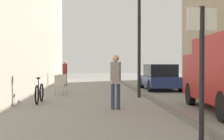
{
  "coord_description": "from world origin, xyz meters",
  "views": [
    {
      "loc": [
        -0.91,
        -1.15,
        1.49
      ],
      "look_at": [
        -0.02,
        12.54,
        1.23
      ],
      "focal_mm": 54.44,
      "sensor_mm": 36.0,
      "label": 1
    }
  ],
  "objects_px": {
    "lamp_post": "(139,35)",
    "bicycle_leaning": "(39,93)",
    "street_sign_post": "(202,61)",
    "pedestrian_main_foreground": "(116,78)",
    "cafe_chair_by_doorway": "(59,84)",
    "parked_car": "(160,77)",
    "cafe_chair_near_window": "(63,82)",
    "pedestrian_far_crossing": "(65,71)"
  },
  "relations": [
    {
      "from": "street_sign_post",
      "to": "cafe_chair_near_window",
      "type": "height_order",
      "value": "street_sign_post"
    },
    {
      "from": "pedestrian_main_foreground",
      "to": "bicycle_leaning",
      "type": "bearing_deg",
      "value": 147.84
    },
    {
      "from": "bicycle_leaning",
      "to": "pedestrian_main_foreground",
      "type": "bearing_deg",
      "value": -34.16
    },
    {
      "from": "parked_car",
      "to": "lamp_post",
      "type": "height_order",
      "value": "lamp_post"
    },
    {
      "from": "pedestrian_far_crossing",
      "to": "bicycle_leaning",
      "type": "xyz_separation_m",
      "value": [
        -0.24,
        -9.62,
        -0.6
      ]
    },
    {
      "from": "parked_car",
      "to": "cafe_chair_near_window",
      "type": "xyz_separation_m",
      "value": [
        -5.4,
        -1.59,
        -0.17
      ]
    },
    {
      "from": "pedestrian_far_crossing",
      "to": "parked_car",
      "type": "relative_size",
      "value": 0.4
    },
    {
      "from": "bicycle_leaning",
      "to": "street_sign_post",
      "type": "bearing_deg",
      "value": -56.78
    },
    {
      "from": "lamp_post",
      "to": "bicycle_leaning",
      "type": "bearing_deg",
      "value": -154.97
    },
    {
      "from": "pedestrian_main_foreground",
      "to": "cafe_chair_near_window",
      "type": "distance_m",
      "value": 6.95
    },
    {
      "from": "parked_car",
      "to": "cafe_chair_near_window",
      "type": "height_order",
      "value": "parked_car"
    },
    {
      "from": "cafe_chair_by_doorway",
      "to": "parked_car",
      "type": "bearing_deg",
      "value": -154.39
    },
    {
      "from": "parked_car",
      "to": "street_sign_post",
      "type": "relative_size",
      "value": 1.62
    },
    {
      "from": "lamp_post",
      "to": "bicycle_leaning",
      "type": "xyz_separation_m",
      "value": [
        -4.05,
        -1.89,
        -2.34
      ]
    },
    {
      "from": "parked_car",
      "to": "bicycle_leaning",
      "type": "distance_m",
      "value": 8.59
    },
    {
      "from": "street_sign_post",
      "to": "cafe_chair_near_window",
      "type": "xyz_separation_m",
      "value": [
        -3.57,
        11.08,
        -1.0
      ]
    },
    {
      "from": "bicycle_leaning",
      "to": "parked_car",
      "type": "bearing_deg",
      "value": 47.55
    },
    {
      "from": "pedestrian_main_foreground",
      "to": "street_sign_post",
      "type": "distance_m",
      "value": 4.73
    },
    {
      "from": "bicycle_leaning",
      "to": "cafe_chair_near_window",
      "type": "xyz_separation_m",
      "value": [
        0.49,
        4.65,
        0.17
      ]
    },
    {
      "from": "pedestrian_main_foreground",
      "to": "bicycle_leaning",
      "type": "distance_m",
      "value": 3.39
    },
    {
      "from": "pedestrian_far_crossing",
      "to": "lamp_post",
      "type": "bearing_deg",
      "value": -47.08
    },
    {
      "from": "cafe_chair_near_window",
      "to": "bicycle_leaning",
      "type": "bearing_deg",
      "value": -90.07
    },
    {
      "from": "pedestrian_far_crossing",
      "to": "lamp_post",
      "type": "relative_size",
      "value": 0.36
    },
    {
      "from": "lamp_post",
      "to": "cafe_chair_near_window",
      "type": "bearing_deg",
      "value": 142.19
    },
    {
      "from": "parked_car",
      "to": "lamp_post",
      "type": "distance_m",
      "value": 5.13
    },
    {
      "from": "pedestrian_far_crossing",
      "to": "cafe_chair_by_doorway",
      "type": "distance_m",
      "value": 6.5
    },
    {
      "from": "lamp_post",
      "to": "cafe_chair_by_doorway",
      "type": "bearing_deg",
      "value": 160.84
    },
    {
      "from": "pedestrian_main_foreground",
      "to": "cafe_chair_by_doorway",
      "type": "distance_m",
      "value": 5.56
    },
    {
      "from": "pedestrian_far_crossing",
      "to": "street_sign_post",
      "type": "xyz_separation_m",
      "value": [
        3.82,
        -16.04,
        0.56
      ]
    },
    {
      "from": "cafe_chair_by_doorway",
      "to": "bicycle_leaning",
      "type": "bearing_deg",
      "value": 77.63
    },
    {
      "from": "cafe_chair_near_window",
      "to": "cafe_chair_by_doorway",
      "type": "height_order",
      "value": "same"
    },
    {
      "from": "lamp_post",
      "to": "cafe_chair_by_doorway",
      "type": "distance_m",
      "value": 4.39
    },
    {
      "from": "parked_car",
      "to": "bicycle_leaning",
      "type": "relative_size",
      "value": 2.37
    },
    {
      "from": "bicycle_leaning",
      "to": "cafe_chair_by_doorway",
      "type": "bearing_deg",
      "value": 82.61
    },
    {
      "from": "street_sign_post",
      "to": "bicycle_leaning",
      "type": "height_order",
      "value": "street_sign_post"
    },
    {
      "from": "pedestrian_far_crossing",
      "to": "cafe_chair_by_doorway",
      "type": "xyz_separation_m",
      "value": [
        0.21,
        -6.48,
        -0.44
      ]
    },
    {
      "from": "pedestrian_main_foreground",
      "to": "cafe_chair_by_doorway",
      "type": "xyz_separation_m",
      "value": [
        -2.27,
        5.06,
        -0.48
      ]
    },
    {
      "from": "parked_car",
      "to": "street_sign_post",
      "type": "bearing_deg",
      "value": -98.1
    },
    {
      "from": "bicycle_leaning",
      "to": "cafe_chair_by_doorway",
      "type": "distance_m",
      "value": 3.18
    },
    {
      "from": "bicycle_leaning",
      "to": "cafe_chair_by_doorway",
      "type": "relative_size",
      "value": 1.88
    },
    {
      "from": "pedestrian_main_foreground",
      "to": "lamp_post",
      "type": "xyz_separation_m",
      "value": [
        1.32,
        3.81,
        1.7
      ]
    },
    {
      "from": "bicycle_leaning",
      "to": "pedestrian_far_crossing",
      "type": "bearing_deg",
      "value": 89.43
    }
  ]
}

